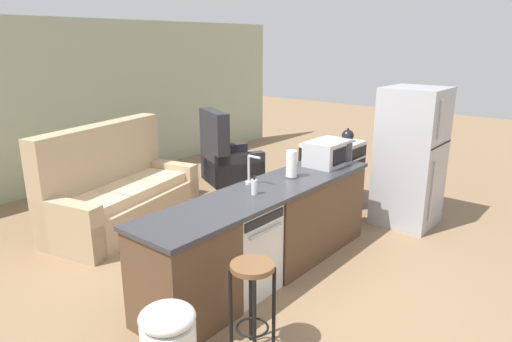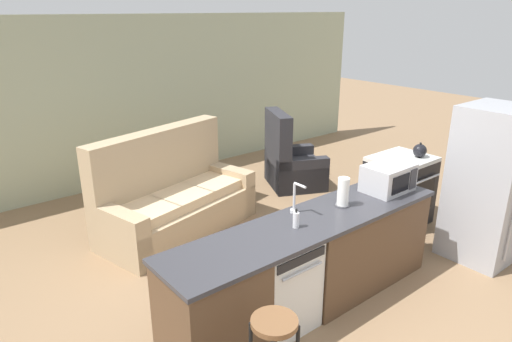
{
  "view_description": "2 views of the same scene",
  "coord_description": "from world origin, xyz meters",
  "px_view_note": "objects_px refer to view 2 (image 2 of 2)",
  "views": [
    {
      "loc": [
        -3.12,
        -2.56,
        2.27
      ],
      "look_at": [
        0.28,
        0.24,
        1.0
      ],
      "focal_mm": 32.0,
      "sensor_mm": 36.0,
      "label": 1
    },
    {
      "loc": [
        -2.54,
        -2.55,
        2.68
      ],
      "look_at": [
        0.2,
        0.84,
        1.12
      ],
      "focal_mm": 32.0,
      "sensor_mm": 36.0,
      "label": 2
    }
  ],
  "objects_px": {
    "paper_towel_roll": "(343,192)",
    "soap_bottle": "(296,220)",
    "refrigerator": "(489,185)",
    "microwave": "(388,178)",
    "kettle": "(420,151)",
    "couch": "(172,200)",
    "dishwasher": "(277,282)",
    "stove_range": "(399,190)",
    "armchair": "(290,165)"
  },
  "relations": [
    {
      "from": "refrigerator",
      "to": "kettle",
      "type": "xyz_separation_m",
      "value": [
        0.17,
        0.97,
        0.12
      ]
    },
    {
      "from": "refrigerator",
      "to": "couch",
      "type": "relative_size",
      "value": 0.8
    },
    {
      "from": "kettle",
      "to": "couch",
      "type": "relative_size",
      "value": 0.1
    },
    {
      "from": "dishwasher",
      "to": "microwave",
      "type": "bearing_deg",
      "value": -0.05
    },
    {
      "from": "armchair",
      "to": "kettle",
      "type": "bearing_deg",
      "value": -79.42
    },
    {
      "from": "dishwasher",
      "to": "refrigerator",
      "type": "relative_size",
      "value": 0.49
    },
    {
      "from": "refrigerator",
      "to": "soap_bottle",
      "type": "relative_size",
      "value": 9.81
    },
    {
      "from": "stove_range",
      "to": "microwave",
      "type": "distance_m",
      "value": 1.36
    },
    {
      "from": "refrigerator",
      "to": "kettle",
      "type": "height_order",
      "value": "refrigerator"
    },
    {
      "from": "couch",
      "to": "paper_towel_roll",
      "type": "bearing_deg",
      "value": -73.59
    },
    {
      "from": "paper_towel_roll",
      "to": "armchair",
      "type": "distance_m",
      "value": 2.91
    },
    {
      "from": "stove_range",
      "to": "refrigerator",
      "type": "height_order",
      "value": "refrigerator"
    },
    {
      "from": "dishwasher",
      "to": "paper_towel_roll",
      "type": "xyz_separation_m",
      "value": [
        0.85,
        0.03,
        0.62
      ]
    },
    {
      "from": "paper_towel_roll",
      "to": "soap_bottle",
      "type": "height_order",
      "value": "paper_towel_roll"
    },
    {
      "from": "microwave",
      "to": "paper_towel_roll",
      "type": "distance_m",
      "value": 0.66
    },
    {
      "from": "refrigerator",
      "to": "kettle",
      "type": "relative_size",
      "value": 8.42
    },
    {
      "from": "dishwasher",
      "to": "armchair",
      "type": "relative_size",
      "value": 0.7
    },
    {
      "from": "microwave",
      "to": "soap_bottle",
      "type": "height_order",
      "value": "microwave"
    },
    {
      "from": "microwave",
      "to": "couch",
      "type": "bearing_deg",
      "value": 120.23
    },
    {
      "from": "kettle",
      "to": "armchair",
      "type": "bearing_deg",
      "value": 100.58
    },
    {
      "from": "stove_range",
      "to": "soap_bottle",
      "type": "distance_m",
      "value": 2.53
    },
    {
      "from": "soap_bottle",
      "to": "armchair",
      "type": "height_order",
      "value": "armchair"
    },
    {
      "from": "soap_bottle",
      "to": "microwave",
      "type": "bearing_deg",
      "value": 0.71
    },
    {
      "from": "microwave",
      "to": "couch",
      "type": "height_order",
      "value": "couch"
    },
    {
      "from": "dishwasher",
      "to": "soap_bottle",
      "type": "relative_size",
      "value": 4.77
    },
    {
      "from": "refrigerator",
      "to": "microwave",
      "type": "bearing_deg",
      "value": 153.31
    },
    {
      "from": "paper_towel_roll",
      "to": "armchair",
      "type": "relative_size",
      "value": 0.24
    },
    {
      "from": "stove_range",
      "to": "kettle",
      "type": "relative_size",
      "value": 4.39
    },
    {
      "from": "armchair",
      "to": "soap_bottle",
      "type": "bearing_deg",
      "value": -132.31
    },
    {
      "from": "paper_towel_roll",
      "to": "kettle",
      "type": "distance_m",
      "value": 1.95
    },
    {
      "from": "dishwasher",
      "to": "refrigerator",
      "type": "height_order",
      "value": "refrigerator"
    },
    {
      "from": "paper_towel_roll",
      "to": "couch",
      "type": "relative_size",
      "value": 0.13
    },
    {
      "from": "dishwasher",
      "to": "refrigerator",
      "type": "xyz_separation_m",
      "value": [
        2.6,
        -0.55,
        0.44
      ]
    },
    {
      "from": "soap_bottle",
      "to": "kettle",
      "type": "height_order",
      "value": "kettle"
    },
    {
      "from": "stove_range",
      "to": "paper_towel_roll",
      "type": "xyz_separation_m",
      "value": [
        -1.75,
        -0.51,
        0.59
      ]
    },
    {
      "from": "paper_towel_roll",
      "to": "microwave",
      "type": "bearing_deg",
      "value": -3.04
    },
    {
      "from": "microwave",
      "to": "refrigerator",
      "type": "bearing_deg",
      "value": -26.69
    },
    {
      "from": "microwave",
      "to": "kettle",
      "type": "distance_m",
      "value": 1.33
    },
    {
      "from": "soap_bottle",
      "to": "dishwasher",
      "type": "bearing_deg",
      "value": 174.78
    },
    {
      "from": "dishwasher",
      "to": "paper_towel_roll",
      "type": "height_order",
      "value": "paper_towel_roll"
    },
    {
      "from": "couch",
      "to": "soap_bottle",
      "type": "bearing_deg",
      "value": -90.33
    },
    {
      "from": "refrigerator",
      "to": "stove_range",
      "type": "bearing_deg",
      "value": 89.99
    },
    {
      "from": "stove_range",
      "to": "armchair",
      "type": "xyz_separation_m",
      "value": [
        -0.2,
        1.86,
        -0.1
      ]
    },
    {
      "from": "armchair",
      "to": "dishwasher",
      "type": "bearing_deg",
      "value": -134.93
    },
    {
      "from": "soap_bottle",
      "to": "kettle",
      "type": "distance_m",
      "value": 2.61
    },
    {
      "from": "paper_towel_roll",
      "to": "armchair",
      "type": "bearing_deg",
      "value": 56.93
    },
    {
      "from": "refrigerator",
      "to": "paper_towel_roll",
      "type": "bearing_deg",
      "value": 161.53
    },
    {
      "from": "couch",
      "to": "stove_range",
      "type": "bearing_deg",
      "value": -35.16
    },
    {
      "from": "paper_towel_roll",
      "to": "stove_range",
      "type": "bearing_deg",
      "value": 16.44
    },
    {
      "from": "refrigerator",
      "to": "dishwasher",
      "type": "bearing_deg",
      "value": 168.07
    }
  ]
}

